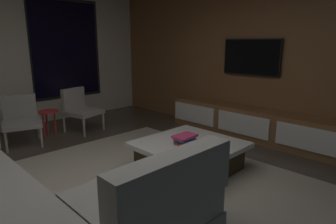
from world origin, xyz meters
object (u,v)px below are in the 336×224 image
side_stool (48,116)px  mounted_tv (251,57)px  coffee_table (189,155)px  accent_chair_by_curtain (21,118)px  book_stack_on_coffee_table (185,139)px  media_console (252,124)px  accent_chair_near_window (80,107)px  sectional_couch (24,212)px

side_stool → mounted_tv: size_ratio=0.44×
coffee_table → accent_chair_by_curtain: bearing=114.8°
book_stack_on_coffee_table → media_console: bearing=1.9°
book_stack_on_coffee_table → accent_chair_near_window: accent_chair_near_window is taller
sectional_couch → coffee_table: size_ratio=2.16×
accent_chair_near_window → side_stool: 0.57m
book_stack_on_coffee_table → mounted_tv: bearing=7.6°
side_stool → media_console: media_console is taller
side_stool → media_console: (2.37, -2.51, -0.12)m
book_stack_on_coffee_table → accent_chair_near_window: 2.53m
accent_chair_near_window → media_console: 3.06m
accent_chair_near_window → side_stool: bearing=175.8°
side_stool → mounted_tv: bearing=-42.2°
sectional_couch → accent_chair_by_curtain: (0.84, 2.54, 0.14)m
accent_chair_near_window → mounted_tv: 3.15m
sectional_couch → side_stool: sectional_couch is taller
mounted_tv → accent_chair_by_curtain: bearing=143.3°
book_stack_on_coffee_table → accent_chair_by_curtain: size_ratio=0.38×
accent_chair_near_window → sectional_couch: bearing=-125.9°
side_stool → coffee_table: bearing=-74.8°
mounted_tv → accent_chair_near_window: bearing=131.2°
sectional_couch → side_stool: size_ratio=5.43×
sectional_couch → accent_chair_near_window: bearing=54.1°
book_stack_on_coffee_table → mounted_tv: mounted_tv is taller
sectional_couch → media_console: bearing=1.6°
coffee_table → accent_chair_by_curtain: 2.78m
sectional_couch → accent_chair_by_curtain: bearing=71.7°
coffee_table → mounted_tv: size_ratio=1.12×
sectional_couch → coffee_table: 2.00m
sectional_couch → book_stack_on_coffee_table: sectional_couch is taller
accent_chair_by_curtain → accent_chair_near_window: bearing=1.6°
accent_chair_by_curtain → side_stool: bearing=8.7°
coffee_table → accent_chair_near_window: bearing=93.1°
mounted_tv → sectional_couch: bearing=-175.5°
coffee_table → accent_chair_near_window: 2.56m
sectional_couch → media_console: (3.67, 0.11, -0.04)m
coffee_table → media_console: bearing=2.6°
coffee_table → media_console: (1.67, 0.07, 0.06)m
coffee_table → accent_chair_near_window: (-0.14, 2.54, 0.25)m
sectional_couch → accent_chair_by_curtain: sectional_couch is taller
accent_chair_by_curtain → media_console: bearing=-40.8°
mounted_tv → side_stool: bearing=137.8°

